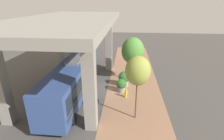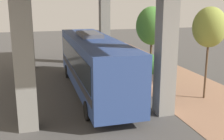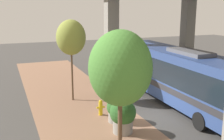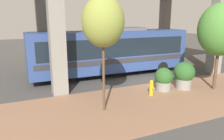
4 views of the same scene
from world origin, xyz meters
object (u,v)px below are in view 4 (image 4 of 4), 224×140
planter_front (184,75)px  fire_hydrant (151,88)px  planter_middle (164,79)px  bus (111,50)px  street_tree_far (103,22)px  street_tree_near (220,30)px

planter_front → fire_hydrant: bearing=95.7°
planter_front → planter_middle: (0.26, 1.43, -0.20)m
bus → planter_front: (-5.22, -2.96, -1.12)m
planter_middle → street_tree_far: street_tree_far is taller
fire_hydrant → planter_middle: (0.54, -1.28, 0.26)m
planter_middle → planter_front: bearing=-100.5°
street_tree_near → bus: bearing=37.6°
planter_front → planter_middle: 1.47m
bus → street_tree_far: bearing=153.4°
street_tree_near → street_tree_far: street_tree_far is taller
street_tree_near → planter_front: bearing=62.5°
planter_middle → street_tree_far: bearing=106.7°
fire_hydrant → street_tree_far: street_tree_far is taller
street_tree_near → street_tree_far: bearing=91.7°
fire_hydrant → planter_front: bearing=-84.3°
fire_hydrant → planter_middle: size_ratio=0.65×
bus → planter_middle: (-4.95, -1.53, -1.33)m
planter_front → street_tree_near: street_tree_near is taller
planter_front → street_tree_far: bearing=100.6°
fire_hydrant → street_tree_near: (-0.65, -4.48, 3.38)m
bus → planter_front: 6.10m
bus → fire_hydrant: size_ratio=13.09×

